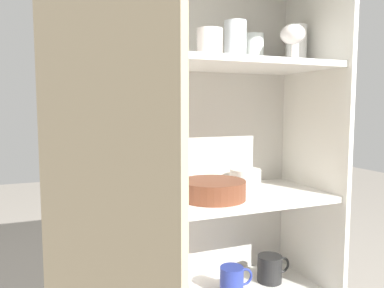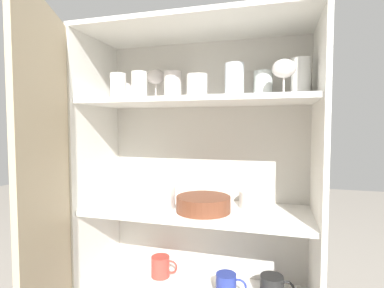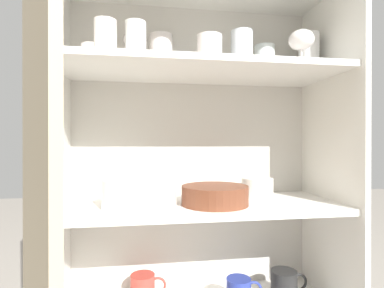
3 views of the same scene
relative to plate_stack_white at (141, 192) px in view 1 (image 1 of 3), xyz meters
name	(u,v)px [view 1 (image 1 of 3)]	position (x,y,z in m)	size (l,w,h in m)	color
cupboard_back_panel	(179,174)	(0.20, 0.22, 0.00)	(0.96, 0.02, 1.36)	silver
cupboard_side_left	(47,195)	(-0.27, 0.04, 0.00)	(0.02, 0.38, 1.36)	white
cupboard_side_right	(311,174)	(0.67, 0.04, 0.00)	(0.02, 0.38, 1.36)	white
shelf_board_middle	(198,201)	(0.20, 0.04, -0.05)	(0.92, 0.35, 0.02)	white
shelf_board_upper	(198,63)	(0.20, 0.04, 0.40)	(0.92, 0.35, 0.02)	white
cupboard_door	(99,238)	(-0.18, -0.38, 0.00)	(0.21, 0.44, 1.36)	tan
tumbler_glass_0	(139,34)	(-0.01, -0.05, 0.46)	(0.06, 0.06, 0.11)	white
tumbler_glass_1	(235,42)	(0.35, 0.06, 0.48)	(0.08, 0.08, 0.14)	white
tumbler_glass_2	(75,43)	(-0.17, 0.14, 0.45)	(0.07, 0.07, 0.09)	silver
tumbler_glass_3	(253,50)	(0.46, 0.13, 0.47)	(0.08, 0.08, 0.12)	white
tumbler_glass_4	(152,41)	(0.07, 0.11, 0.48)	(0.08, 0.08, 0.13)	silver
tumbler_glass_5	(110,32)	(-0.10, -0.07, 0.46)	(0.06, 0.06, 0.10)	silver
tumbler_glass_6	(210,44)	(0.22, -0.02, 0.45)	(0.08, 0.08, 0.09)	silver
tumbler_glass_7	(296,46)	(0.61, 0.06, 0.48)	(0.07, 0.07, 0.15)	white
wine_glass_0	(122,26)	(-0.02, 0.14, 0.52)	(0.08, 0.08, 0.15)	silver
wine_glass_1	(293,36)	(0.54, 0.00, 0.50)	(0.09, 0.09, 0.13)	silver
plate_stack_white	(141,192)	(0.00, 0.00, 0.00)	(0.23, 0.23, 0.09)	white
mixing_bowl_large	(213,189)	(0.24, 0.00, -0.01)	(0.22, 0.22, 0.06)	brown
serving_bowl_small	(245,177)	(0.43, 0.11, -0.01)	(0.12, 0.12, 0.07)	silver
coffee_mug_primary	(270,268)	(0.52, 0.06, -0.36)	(0.14, 0.09, 0.10)	black
coffee_mug_extra_1	(232,280)	(0.34, 0.03, -0.36)	(0.13, 0.08, 0.10)	#283893
coffee_mug_extra_2	(136,286)	(0.01, 0.12, -0.36)	(0.13, 0.09, 0.10)	#BC3D33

